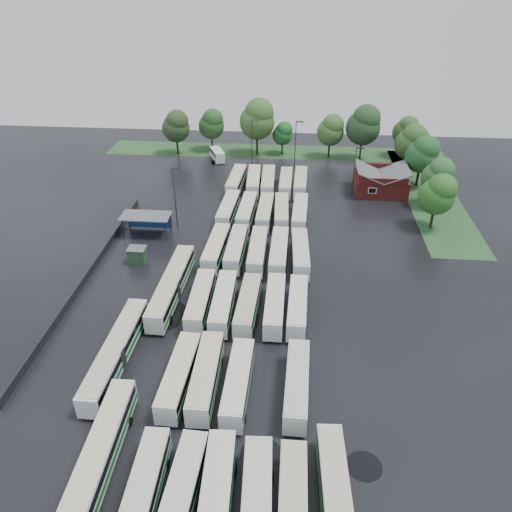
{
  "coord_description": "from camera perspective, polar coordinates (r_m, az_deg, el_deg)",
  "views": [
    {
      "loc": [
        7.35,
        -50.59,
        40.53
      ],
      "look_at": [
        2.0,
        12.0,
        2.5
      ],
      "focal_mm": 35.0,
      "sensor_mm": 36.0,
      "label": 1
    }
  ],
  "objects": [
    {
      "name": "bus_r4c4",
      "position": [
        87.91,
        5.03,
        4.89
      ],
      "size": [
        2.83,
        11.58,
        3.2
      ],
      "rotation": [
        0.0,
        0.0,
        -0.03
      ],
      "color": "silver",
      "rests_on": "ground"
    },
    {
      "name": "tree_north_4",
      "position": [
        117.79,
        8.59,
        14.08
      ],
      "size": [
        6.14,
        6.14,
        10.17
      ],
      "color": "black",
      "rests_on": "ground"
    },
    {
      "name": "bus_r1c2",
      "position": [
        54.47,
        -2.09,
        -14.27
      ],
      "size": [
        2.57,
        11.32,
        3.14
      ],
      "rotation": [
        0.0,
        0.0,
        -0.01
      ],
      "color": "silver",
      "rests_on": "ground"
    },
    {
      "name": "puddle_3",
      "position": [
        64.93,
        0.39,
        -7.43
      ],
      "size": [
        3.1,
        3.1,
        0.01
      ],
      "primitive_type": "cylinder",
      "color": "black",
      "rests_on": "ground"
    },
    {
      "name": "tree_north_5",
      "position": [
        117.0,
        12.26,
        14.46
      ],
      "size": [
        7.68,
        7.68,
        12.71
      ],
      "color": "#39271D",
      "rests_on": "ground"
    },
    {
      "name": "bus_r1c0",
      "position": [
        55.77,
        -8.76,
        -13.35
      ],
      "size": [
        2.81,
        11.45,
        3.17
      ],
      "rotation": [
        0.0,
        0.0,
        -0.04
      ],
      "color": "silver",
      "rests_on": "ground"
    },
    {
      "name": "tree_east_3",
      "position": [
        111.93,
        17.36,
        12.36
      ],
      "size": [
        6.55,
        6.55,
        10.85
      ],
      "color": "#351F11",
      "rests_on": "ground"
    },
    {
      "name": "bus_r0c0",
      "position": [
        47.58,
        -12.72,
        -24.67
      ],
      "size": [
        2.59,
        11.17,
        3.1
      ],
      "rotation": [
        0.0,
        0.0,
        0.02
      ],
      "color": "silver",
      "rests_on": "ground"
    },
    {
      "name": "bus_r5c1",
      "position": [
        100.72,
        -0.27,
        8.55
      ],
      "size": [
        2.97,
        11.61,
        3.2
      ],
      "rotation": [
        0.0,
        0.0,
        0.05
      ],
      "color": "silver",
      "rests_on": "ground"
    },
    {
      "name": "bus_r4c0",
      "position": [
        88.97,
        -3.18,
        5.31
      ],
      "size": [
        2.99,
        11.67,
        3.22
      ],
      "rotation": [
        0.0,
        0.0,
        -0.05
      ],
      "color": "silver",
      "rests_on": "ground"
    },
    {
      "name": "bus_r2c2",
      "position": [
        64.8,
        -0.94,
        -5.61
      ],
      "size": [
        2.77,
        11.28,
        3.12
      ],
      "rotation": [
        0.0,
        0.0,
        -0.03
      ],
      "color": "silver",
      "rests_on": "ground"
    },
    {
      "name": "lamp_post_back_e",
      "position": [
        109.56,
        4.6,
        12.86
      ],
      "size": [
        1.66,
        0.32,
        10.76
      ],
      "color": "#2D2D30",
      "rests_on": "ground"
    },
    {
      "name": "bus_r4c3",
      "position": [
        88.24,
        2.93,
        5.04
      ],
      "size": [
        2.74,
        11.21,
        3.1
      ],
      "rotation": [
        0.0,
        0.0,
        0.03
      ],
      "color": "silver",
      "rests_on": "ground"
    },
    {
      "name": "bus_r1c4",
      "position": [
        54.45,
        4.69,
        -14.38
      ],
      "size": [
        2.68,
        11.38,
        3.15
      ],
      "rotation": [
        0.0,
        0.0,
        -0.02
      ],
      "color": "silver",
      "rests_on": "ground"
    },
    {
      "name": "ground",
      "position": [
        65.24,
        -2.67,
        -7.26
      ],
      "size": [
        160.0,
        160.0,
        0.0
      ],
      "primitive_type": "plane",
      "color": "black",
      "rests_on": "ground"
    },
    {
      "name": "tree_north_0",
      "position": [
        119.92,
        -9.09,
        14.47
      ],
      "size": [
        6.37,
        6.37,
        10.55
      ],
      "color": "black",
      "rests_on": "ground"
    },
    {
      "name": "bus_r3c2",
      "position": [
        76.05,
        0.18,
        0.55
      ],
      "size": [
        2.48,
        11.55,
        3.21
      ],
      "rotation": [
        0.0,
        0.0,
        0.0
      ],
      "color": "silver",
      "rests_on": "ground"
    },
    {
      "name": "tree_east_1",
      "position": [
        97.45,
        20.15,
        8.63
      ],
      "size": [
        5.81,
        5.81,
        9.63
      ],
      "color": "black",
      "rests_on": "ground"
    },
    {
      "name": "tree_north_2",
      "position": [
        117.59,
        0.22,
        15.43
      ],
      "size": [
        8.06,
        8.06,
        13.35
      ],
      "color": "#322012",
      "rests_on": "ground"
    },
    {
      "name": "bus_r5c0",
      "position": [
        100.83,
        -2.27,
        8.57
      ],
      "size": [
        3.02,
        11.81,
        3.26
      ],
      "rotation": [
        0.0,
        0.0,
        -0.05
      ],
      "color": "silver",
      "rests_on": "ground"
    },
    {
      "name": "bus_r2c0",
      "position": [
        65.91,
        -6.37,
        -5.08
      ],
      "size": [
        2.58,
        11.43,
        3.17
      ],
      "rotation": [
        0.0,
        0.0,
        0.01
      ],
      "color": "silver",
      "rests_on": "ground"
    },
    {
      "name": "utility_hut",
      "position": [
        78.01,
        -13.4,
        0.08
      ],
      "size": [
        2.7,
        2.2,
        2.62
      ],
      "color": "#214327",
      "rests_on": "ground"
    },
    {
      "name": "bus_r4c1",
      "position": [
        88.27,
        -1.08,
        5.12
      ],
      "size": [
        2.82,
        11.5,
        3.18
      ],
      "rotation": [
        0.0,
        0.0,
        -0.04
      ],
      "color": "silver",
      "rests_on": "ground"
    },
    {
      "name": "tree_north_3",
      "position": [
        119.33,
        3.12,
        13.83
      ],
      "size": [
        4.71,
        4.71,
        7.81
      ],
      "color": "black",
      "rests_on": "ground"
    },
    {
      "name": "wash_shed",
      "position": [
        85.35,
        -12.4,
        4.33
      ],
      "size": [
        8.2,
        4.2,
        3.58
      ],
      "color": "#2D2D30",
      "rests_on": "ground"
    },
    {
      "name": "artic_bus_west_b",
      "position": [
        69.18,
        -9.62,
        -3.35
      ],
      "size": [
        2.96,
        17.62,
        3.26
      ],
      "rotation": [
        0.0,
        0.0,
        -0.03
      ],
      "color": "silver",
      "rests_on": "ground"
    },
    {
      "name": "tree_east_0",
      "position": [
        88.84,
        20.12,
        6.68
      ],
      "size": [
        6.08,
        6.08,
        10.06
      ],
      "color": "black",
      "rests_on": "ground"
    },
    {
      "name": "grass_strip_north",
      "position": [
        122.42,
        2.15,
        11.84
      ],
      "size": [
        80.0,
        10.0,
        0.01
      ],
      "primitive_type": "cube",
      "color": "#224A22",
      "rests_on": "ground"
    },
    {
      "name": "tree_north_1",
      "position": [
        121.73,
        -5.07,
        14.83
      ],
      "size": [
        6.07,
        6.07,
        10.06
      ],
      "color": "#392417",
      "rests_on": "ground"
    },
    {
      "name": "bus_r0c1",
      "position": [
        46.77,
        -8.54,
        -25.41
      ],
      "size": [
        2.85,
        11.35,
        3.13
      ],
      "rotation": [
        0.0,
        0.0,
        -0.04
      ],
      "color": "silver",
      "rests_on": "ground"
    },
    {
      "name": "bus_r1c1",
      "position": [
        55.29,
        -5.77,
        -13.5
      ],
      "size": [
        2.64,
        11.7,
        3.25
      ],
      "rotation": [
        0.0,
        0.0,
        0.01
      ],
      "color": "silver",
      "rests_on": "ground"
    },
    {
      "name": "bus_r3c1",
      "position": [
        76.79,
        -2.3,
        0.83
      ],
      "size": [
        2.59,
        11.45,
        3.18
      ],
      "rotation": [
        0.0,
        0.0,
        -0.01
      ],
      "color": "silver",
      "rests_on": "ground"
    },
    {
      "name": "minibus",
      "position": [
        116.6,
        -4.44,
        11.49
      ],
      "size": [
        4.21,
        6.17,
        2.53
      ],
      "rotation": [
        0.0,
        0.0,
        0.4
      ],
      "color": "silver",
      "rests_on": "ground"
    },
    {
      "name": "lamp_post_back_w",
      "position": [
        111.4,
        -0.41,
        13.17
      ],
      "size": [
        1.61,
        0.31,
        10.45
      ],
      "color": "#2D2D30",
      "rests_on": "ground"
    },
    {
      "name": "bus_r2c1",
      "position": [
        65.24,
        -3.76,
        -5.34
      ],
      "size": [
        2.59,
        11.58,
        3.22
      ],
      "rotation": [
        0.0,
        0.0,
        0.01
      ],
      "color": "silver",
      "rests_on": "ground"
    },
    {
      "name": "brick_building",
      "position": [
        102.41,
        14.01,
        8.06
      ],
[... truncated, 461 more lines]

